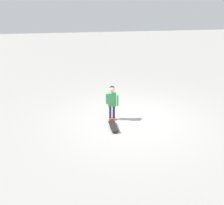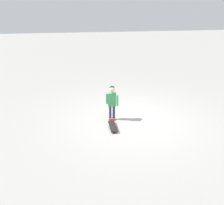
% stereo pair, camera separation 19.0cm
% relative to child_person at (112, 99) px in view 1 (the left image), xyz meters
% --- Properties ---
extents(ground_plane, '(50.00, 50.00, 0.00)m').
position_rel_child_person_xyz_m(ground_plane, '(-0.58, 0.11, -0.66)').
color(ground_plane, gray).
extents(child_person, '(0.35, 0.26, 1.06)m').
position_rel_child_person_xyz_m(child_person, '(0.00, 0.00, 0.00)').
color(child_person, '#2D3351').
rests_on(child_person, ground).
extents(skateboard, '(0.21, 0.65, 0.07)m').
position_rel_child_person_xyz_m(skateboard, '(0.08, 0.57, -0.60)').
color(skateboard, black).
rests_on(skateboard, ground).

